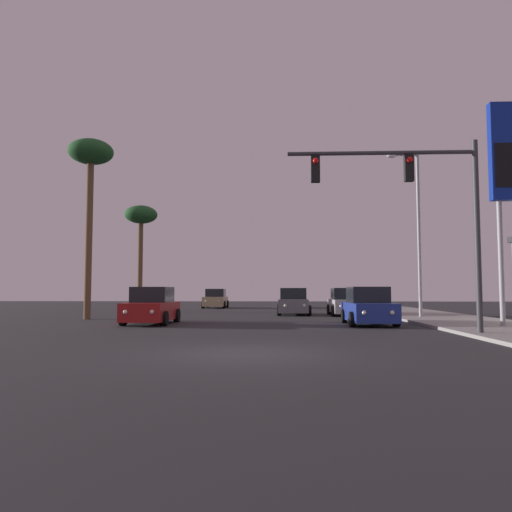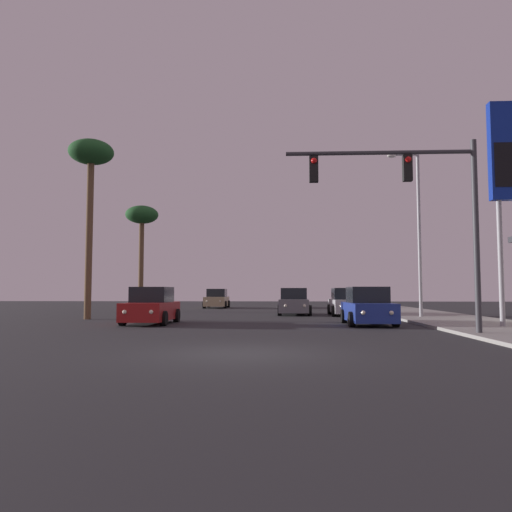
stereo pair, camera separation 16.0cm
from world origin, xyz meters
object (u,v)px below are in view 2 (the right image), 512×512
Objects in this scene: car_red at (151,307)px; street_lamp at (417,224)px; car_tan at (217,299)px; palm_tree_near at (91,163)px; car_white at (292,299)px; car_blue at (368,308)px; palm_tree_mid at (142,220)px; car_grey at (294,303)px; traffic_light_mast at (421,197)px; car_silver at (346,303)px.

street_lamp is (13.30, 4.72, 4.36)m from car_red.
palm_tree_near is (-4.58, -17.93, 7.65)m from car_tan.
car_blue is at bearing 95.43° from car_white.
palm_tree_mid is (-17.65, 8.76, 1.62)m from street_lamp.
palm_tree_near reaches higher than car_blue.
traffic_light_mast is at bearing 107.02° from car_grey.
car_tan is at bearing -53.84° from car_silver.
car_blue and car_white have the same top height.
car_grey is 0.48× the size of street_lamp.
car_grey is at bearing -126.55° from car_red.
car_silver is at bearing 93.14° from traffic_light_mast.
car_blue and car_tan have the same top height.
palm_tree_mid is at bearing 90.01° from palm_tree_near.
car_white is 0.48× the size of street_lamp.
car_blue is 0.48× the size of street_lamp.
car_white is 13.20m from car_grey.
street_lamp is at bearing 108.28° from car_white.
car_white is 0.45× the size of palm_tree_near.
car_red is 21.40m from car_tan.
street_lamp reaches higher than car_white.
car_blue is 0.45× the size of palm_tree_near.
car_red and car_grey have the same top height.
car_grey is 14.56m from palm_tree_near.
palm_tree_mid is 10.14m from palm_tree_near.
traffic_light_mast is at bearing 152.30° from car_red.
car_grey is at bearing 87.42° from car_white.
palm_tree_near is at bearing -15.82° from car_blue.
palm_tree_mid is at bearing 128.14° from traffic_light_mast.
car_red is 1.00× the size of car_tan.
traffic_light_mast is at bearing -31.28° from palm_tree_near.
car_grey is at bearing 117.67° from car_tan.
car_tan is (0.24, 21.40, 0.00)m from car_red.
car_red is 15.37m from palm_tree_mid.
car_tan is 10.94m from palm_tree_mid.
car_blue is 22.66m from car_white.
traffic_light_mast is 17.96m from palm_tree_near.
palm_tree_mid reaches higher than car_white.
palm_tree_near is (-14.25, -4.78, 7.65)m from car_silver.
palm_tree_mid is at bearing -71.96° from car_red.
palm_tree_mid is (-11.08, 4.45, 5.98)m from car_grey.
palm_tree_near is at bearing -89.99° from palm_tree_mid.
car_tan is at bearing -90.46° from car_red.
traffic_light_mast is at bearing 98.69° from car_blue.
car_grey is 15.69m from traffic_light_mast.
car_silver is (9.91, 8.25, 0.00)m from car_red.
car_red is at bearing 152.12° from traffic_light_mast.
street_lamp reaches higher than car_red.
traffic_light_mast is (0.92, -5.39, 3.92)m from car_blue.
car_tan is at bearing 128.07° from street_lamp.
car_blue is 16.47m from palm_tree_near.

